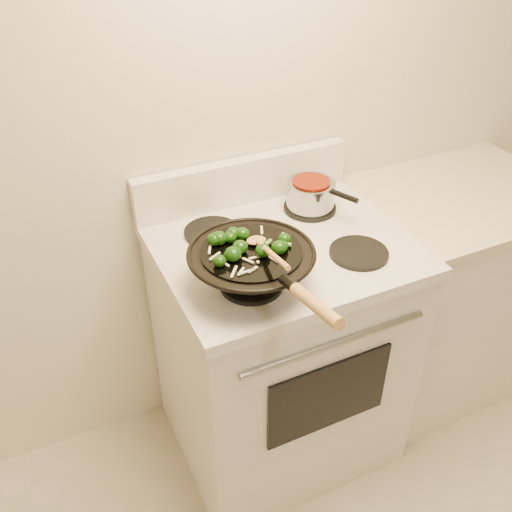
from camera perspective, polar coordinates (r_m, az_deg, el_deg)
name	(u,v)px	position (r m, az deg, el deg)	size (l,w,h in m)	color
stove	(280,347)	(2.07, 2.37, -9.11)	(0.78, 0.67, 1.08)	silver
counter_unit	(442,289)	(2.47, 18.15, -3.18)	(0.79, 0.62, 0.91)	white
wok	(252,266)	(1.56, -0.39, -1.00)	(0.35, 0.59, 0.18)	black
stirfry	(243,244)	(1.54, -1.27, 1.19)	(0.24, 0.20, 0.04)	#0F3308
wooden_spoon	(264,248)	(1.50, 0.86, 0.83)	(0.06, 0.25, 0.08)	#B08245
saucepan	(311,194)	(1.94, 5.52, 6.21)	(0.16, 0.25, 0.10)	gray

